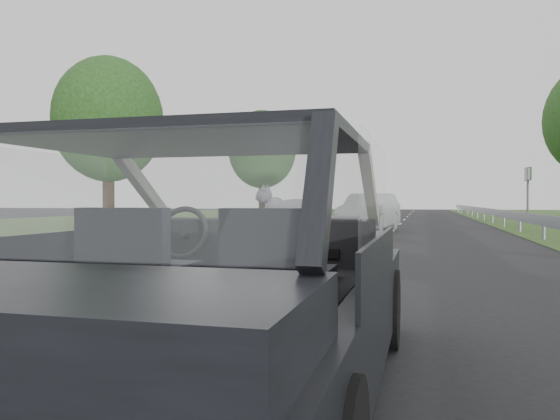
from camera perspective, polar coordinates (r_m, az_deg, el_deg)
The scene contains 11 objects.
ground at distance 3.31m, azimuth -6.00°, elevation -18.89°, with size 140.00×140.00×0.00m, color #2A2A2B.
subject_car at distance 3.14m, azimuth -6.02°, elevation -6.36°, with size 1.80×4.00×1.45m, color black.
dashboard at distance 3.72m, azimuth -2.60°, elevation -3.28°, with size 1.58×0.45×0.30m, color black.
driver_seat at distance 3.04m, azimuth -15.09°, elevation -3.70°, with size 0.50×0.72×0.42m, color black.
passenger_seat at distance 2.73m, azimuth -0.32°, elevation -4.19°, with size 0.50×0.72×0.42m, color black.
steering_wheel at distance 3.58m, azimuth -10.14°, elevation -2.33°, with size 0.36×0.36×0.04m, color black.
cat at distance 3.64m, azimuth 1.73°, elevation 0.22°, with size 0.53×0.16×0.24m, color slate.
other_car at distance 20.46m, azimuth 9.33°, elevation -0.23°, with size 1.68×4.25×1.40m, color #BABDC0.
highway_sign at distance 30.42m, azimuth 24.47°, elevation 1.43°, with size 0.11×1.13×2.82m, color #16451B.
tree_5 at distance 25.15m, azimuth -17.50°, elevation 6.59°, with size 4.76×4.76×7.21m, color #1B3E14, non-canonical shape.
tree_6 at distance 39.75m, azimuth -1.89°, elevation 4.74°, with size 4.93×4.93×7.48m, color #1B3E14, non-canonical shape.
Camera 1 is at (1.11, -2.91, 1.13)m, focal length 35.00 mm.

